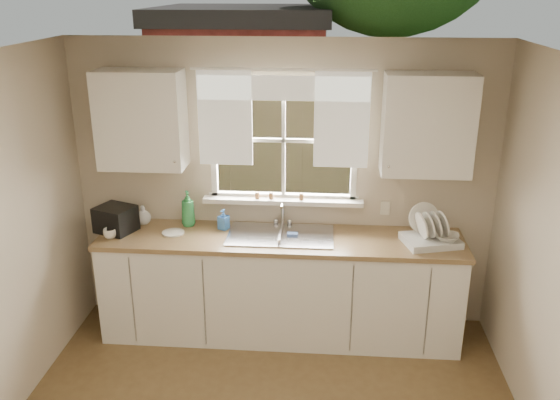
# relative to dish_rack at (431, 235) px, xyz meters

# --- Properties ---
(room_walls) EXTENTS (3.62, 4.02, 2.50)m
(room_walls) POSITION_rel_dish_rack_xyz_m (-1.22, -1.72, 0.25)
(room_walls) COLOR beige
(room_walls) RESTS_ON ground
(ceiling) EXTENTS (3.60, 4.00, 0.02)m
(ceiling) POSITION_rel_dish_rack_xyz_m (-1.22, -1.65, 1.52)
(ceiling) COLOR silver
(ceiling) RESTS_ON room_walls
(window) EXTENTS (1.38, 0.16, 1.06)m
(window) POSITION_rel_dish_rack_xyz_m (-1.22, 0.35, 0.50)
(window) COLOR white
(window) RESTS_ON room_walls
(curtains) EXTENTS (1.50, 0.03, 0.81)m
(curtains) POSITION_rel_dish_rack_xyz_m (-1.22, 0.30, 0.95)
(curtains) COLOR white
(curtains) RESTS_ON room_walls
(base_cabinets) EXTENTS (3.00, 0.62, 0.87)m
(base_cabinets) POSITION_rel_dish_rack_xyz_m (-1.22, 0.03, -0.55)
(base_cabinets) COLOR white
(base_cabinets) RESTS_ON ground
(countertop) EXTENTS (3.04, 0.65, 0.04)m
(countertop) POSITION_rel_dish_rack_xyz_m (-1.22, 0.03, -0.09)
(countertop) COLOR olive
(countertop) RESTS_ON base_cabinets
(upper_cabinet_left) EXTENTS (0.70, 0.33, 0.80)m
(upper_cabinet_left) POSITION_rel_dish_rack_xyz_m (-2.37, 0.17, 0.87)
(upper_cabinet_left) COLOR white
(upper_cabinet_left) RESTS_ON room_walls
(upper_cabinet_right) EXTENTS (0.70, 0.33, 0.80)m
(upper_cabinet_right) POSITION_rel_dish_rack_xyz_m (-0.07, 0.17, 0.87)
(upper_cabinet_right) COLOR white
(upper_cabinet_right) RESTS_ON room_walls
(wall_outlet) EXTENTS (0.08, 0.01, 0.12)m
(wall_outlet) POSITION_rel_dish_rack_xyz_m (-0.34, 0.33, 0.10)
(wall_outlet) COLOR beige
(wall_outlet) RESTS_ON room_walls
(sill_jars) EXTENTS (0.42, 0.04, 0.06)m
(sill_jars) POSITION_rel_dish_rack_xyz_m (-1.27, 0.29, 0.20)
(sill_jars) COLOR brown
(sill_jars) RESTS_ON window
(sink) EXTENTS (0.88, 0.52, 0.40)m
(sink) POSITION_rel_dish_rack_xyz_m (-1.22, 0.06, -0.15)
(sink) COLOR #B7B7BC
(sink) RESTS_ON countertop
(dish_rack) EXTENTS (0.50, 0.42, 0.30)m
(dish_rack) POSITION_rel_dish_rack_xyz_m (0.00, 0.00, 0.00)
(dish_rack) COLOR silver
(dish_rack) RESTS_ON countertop
(bowl) EXTENTS (0.23, 0.23, 0.05)m
(bowl) POSITION_rel_dish_rack_xyz_m (0.12, -0.05, 0.01)
(bowl) COLOR silver
(bowl) RESTS_ON dish_rack
(soap_bottle_a) EXTENTS (0.16, 0.16, 0.31)m
(soap_bottle_a) POSITION_rel_dish_rack_xyz_m (-2.04, 0.22, 0.08)
(soap_bottle_a) COLOR #2F914A
(soap_bottle_a) RESTS_ON countertop
(soap_bottle_b) EXTENTS (0.10, 0.11, 0.17)m
(soap_bottle_b) POSITION_rel_dish_rack_xyz_m (-1.72, 0.16, 0.01)
(soap_bottle_b) COLOR #3878D2
(soap_bottle_b) RESTS_ON countertop
(soap_bottle_c) EXTENTS (0.17, 0.17, 0.17)m
(soap_bottle_c) POSITION_rel_dish_rack_xyz_m (-2.44, 0.22, 0.01)
(soap_bottle_c) COLOR #F0E1C6
(soap_bottle_c) RESTS_ON countertop
(saucer) EXTENTS (0.19, 0.19, 0.01)m
(saucer) POSITION_rel_dish_rack_xyz_m (-2.13, 0.03, -0.07)
(saucer) COLOR silver
(saucer) RESTS_ON countertop
(cup) EXTENTS (0.12, 0.12, 0.09)m
(cup) POSITION_rel_dish_rack_xyz_m (-2.62, -0.11, -0.03)
(cup) COLOR silver
(cup) RESTS_ON countertop
(black_appliance) EXTENTS (0.37, 0.35, 0.22)m
(black_appliance) POSITION_rel_dish_rack_xyz_m (-2.62, 0.05, 0.04)
(black_appliance) COLOR black
(black_appliance) RESTS_ON countertop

